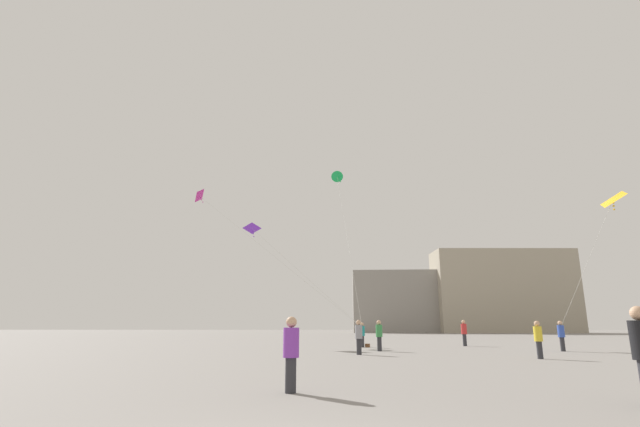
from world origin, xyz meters
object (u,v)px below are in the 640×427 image
person_in_teal (362,334)px  person_in_green (379,334)px  person_in_purple (291,350)px  kite_emerald_diamond (337,178)px  person_in_red (464,332)px  person_in_blue (561,334)px  kite_magenta_delta (202,198)px  person_in_grey (359,336)px  kite_violet_delta (255,231)px  building_centre_hall (504,291)px  handbag_beside_flyer (368,345)px  person_in_yellow (538,338)px  building_left_hall (408,303)px  kite_amber_delta (612,201)px

person_in_teal → person_in_green: bearing=7.1°
person_in_purple → kite_emerald_diamond: size_ratio=0.12×
person_in_teal → person_in_purple: (-3.14, -21.65, 0.01)m
person_in_red → kite_emerald_diamond: bearing=20.4°
person_in_blue → kite_emerald_diamond: bearing=165.6°
person_in_purple → kite_magenta_delta: bearing=-156.5°
person_in_blue → person_in_red: (-3.67, 6.78, 0.06)m
person_in_grey → kite_violet_delta: 18.09m
person_in_grey → building_centre_hall: bearing=-60.6°
person_in_blue → handbag_beside_flyer: (-10.84, 4.77, -0.82)m
person_in_purple → building_centre_hall: (35.51, 81.94, 7.05)m
person_in_yellow → building_left_hall: building_left_hall is taller
person_in_blue → handbag_beside_flyer: 11.87m
handbag_beside_flyer → person_in_red: bearing=15.7°
kite_magenta_delta → building_left_hall: size_ratio=0.61×
building_left_hall → building_centre_hall: 19.11m
kite_violet_delta → kite_amber_delta: bearing=-33.8°
building_left_hall → person_in_yellow: bearing=-95.3°
person_in_yellow → kite_violet_delta: size_ratio=0.18×
kite_violet_delta → kite_emerald_diamond: 9.58m
person_in_red → kite_violet_delta: kite_violet_delta is taller
kite_amber_delta → handbag_beside_flyer: kite_amber_delta is taller
person_in_grey → person_in_teal: bearing=-40.0°
person_in_green → person_in_teal: bearing=12.5°
person_in_teal → person_in_grey: bearing=-6.1°
building_centre_hall → handbag_beside_flyer: size_ratio=84.42×
person_in_grey → person_in_purple: size_ratio=1.04×
kite_amber_delta → handbag_beside_flyer: size_ratio=22.17×
person_in_grey → handbag_beside_flyer: 8.20m
person_in_blue → building_centre_hall: bearing=104.7°
kite_magenta_delta → kite_emerald_diamond: bearing=7.0°
person_in_green → kite_violet_delta: size_ratio=0.18×
person_in_grey → building_centre_hall: (33.10, 68.27, 7.01)m
building_centre_hall → person_in_yellow: bearing=-109.5°
person_in_green → kite_violet_delta: (-9.23, 10.72, 8.34)m
kite_magenta_delta → kite_violet_delta: bearing=-14.9°
person_in_purple → handbag_beside_flyer: 22.04m
person_in_blue → person_in_yellow: person_in_blue is taller
kite_amber_delta → person_in_blue: bearing=115.1°
person_in_red → building_centre_hall: bearing=-55.5°
kite_violet_delta → kite_emerald_diamond: bearing=21.8°
person_in_yellow → kite_amber_delta: (5.79, 2.47, 7.04)m
person_in_yellow → kite_amber_delta: 9.44m
person_in_grey → building_left_hall: size_ratio=0.07×
person_in_green → handbag_beside_flyer: person_in_green is taller
kite_violet_delta → kite_magenta_delta: bearing=165.1°
building_centre_hall → handbag_beside_flyer: (-32.01, -60.19, -7.84)m
building_centre_hall → handbag_beside_flyer: building_centre_hall is taller
person_in_grey → person_in_green: bearing=-57.7°
person_in_yellow → building_centre_hall: size_ratio=0.06×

